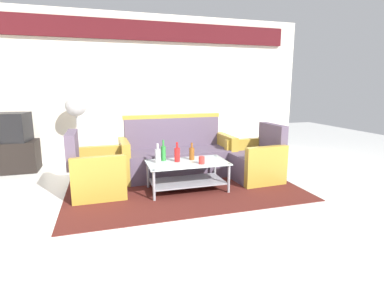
# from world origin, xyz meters

# --- Properties ---
(ground_plane) EXTENTS (14.00, 14.00, 0.00)m
(ground_plane) POSITION_xyz_m (0.00, 0.00, 0.00)
(ground_plane) COLOR white
(wall_back) EXTENTS (6.52, 0.19, 2.80)m
(wall_back) POSITION_xyz_m (0.00, 3.05, 1.48)
(wall_back) COLOR silver
(wall_back) RESTS_ON ground
(rug) EXTENTS (3.19, 2.04, 0.01)m
(rug) POSITION_xyz_m (0.13, 0.94, 0.01)
(rug) COLOR #511E19
(rug) RESTS_ON ground
(couch) EXTENTS (1.81, 0.77, 0.96)m
(couch) POSITION_xyz_m (0.19, 1.56, 0.32)
(couch) COLOR #5B4C60
(couch) RESTS_ON rug
(armchair_left) EXTENTS (0.71, 0.77, 0.85)m
(armchair_left) POSITION_xyz_m (-1.05, 1.02, 0.29)
(armchair_left) COLOR #5B4C60
(armchair_left) RESTS_ON rug
(armchair_right) EXTENTS (0.73, 0.79, 0.85)m
(armchair_right) POSITION_xyz_m (1.31, 0.97, 0.29)
(armchair_right) COLOR #5B4C60
(armchair_right) RESTS_ON rug
(coffee_table) EXTENTS (1.10, 0.60, 0.40)m
(coffee_table) POSITION_xyz_m (0.15, 0.80, 0.27)
(coffee_table) COLOR silver
(coffee_table) RESTS_ON rug
(bottle_clear) EXTENTS (0.08, 0.08, 0.26)m
(bottle_clear) POSITION_xyz_m (-0.24, 0.89, 0.51)
(bottle_clear) COLOR silver
(bottle_clear) RESTS_ON coffee_table
(bottle_brown) EXTENTS (0.07, 0.07, 0.24)m
(bottle_brown) POSITION_xyz_m (0.25, 0.91, 0.50)
(bottle_brown) COLOR brown
(bottle_brown) RESTS_ON coffee_table
(bottle_green) EXTENTS (0.07, 0.07, 0.29)m
(bottle_green) POSITION_xyz_m (-0.15, 0.97, 0.52)
(bottle_green) COLOR #2D8C38
(bottle_green) RESTS_ON coffee_table
(bottle_red) EXTENTS (0.08, 0.08, 0.27)m
(bottle_red) POSITION_xyz_m (0.02, 0.87, 0.51)
(bottle_red) COLOR red
(bottle_red) RESTS_ON coffee_table
(cup) EXTENTS (0.08, 0.08, 0.10)m
(cup) POSITION_xyz_m (0.31, 0.65, 0.46)
(cup) COLOR red
(cup) RESTS_ON coffee_table
(tv_stand) EXTENTS (0.80, 0.50, 0.52)m
(tv_stand) POSITION_xyz_m (-2.43, 2.55, 0.26)
(tv_stand) COLOR black
(tv_stand) RESTS_ON ground
(television) EXTENTS (0.66, 0.52, 0.48)m
(television) POSITION_xyz_m (-2.43, 2.55, 0.76)
(television) COLOR black
(television) RESTS_ON tv_stand
(pedestal_fan) EXTENTS (0.36, 0.36, 1.27)m
(pedestal_fan) POSITION_xyz_m (-1.37, 2.60, 1.01)
(pedestal_fan) COLOR #2D2D33
(pedestal_fan) RESTS_ON ground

